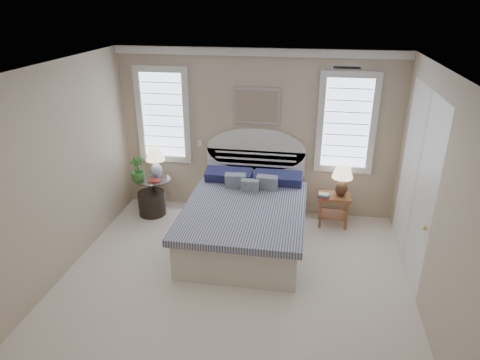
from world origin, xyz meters
name	(u,v)px	position (x,y,z in m)	size (l,w,h in m)	color
floor	(228,301)	(0.00, 0.00, 0.00)	(4.50, 5.00, 0.01)	beige
ceiling	(225,76)	(0.00, 0.00, 2.70)	(4.50, 5.00, 0.01)	silver
wall_back	(257,134)	(0.00, 2.50, 1.35)	(4.50, 0.02, 2.70)	#BCA98D
wall_left	(38,187)	(-2.25, 0.00, 1.35)	(0.02, 5.00, 2.70)	#BCA98D
wall_right	(445,218)	(2.25, 0.00, 1.35)	(0.02, 5.00, 2.70)	#BCA98D
crown_molding	(258,52)	(0.00, 2.46, 2.64)	(4.50, 0.08, 0.12)	white
hvac_vent	(347,68)	(1.20, 0.80, 2.68)	(0.30, 0.20, 0.02)	#B2B2B2
switch_plate	(200,143)	(-0.95, 2.48, 1.15)	(0.08, 0.01, 0.12)	white
window_left	(163,115)	(-1.55, 2.48, 1.60)	(0.90, 0.06, 1.60)	#C9DDFF
window_right	(347,123)	(1.40, 2.48, 1.60)	(0.90, 0.06, 1.60)	#C9DDFF
painting	(257,106)	(0.00, 2.46, 1.82)	(0.74, 0.04, 0.58)	silver
closet_door	(416,184)	(2.23, 1.20, 1.20)	(0.02, 1.80, 2.40)	white
bed	(246,217)	(0.00, 1.46, 0.39)	(1.72, 2.28, 1.47)	beige
side_table_left	(154,192)	(-1.65, 2.05, 0.39)	(0.56, 0.56, 0.63)	black
nightstand_right	(334,203)	(1.30, 2.15, 0.39)	(0.50, 0.40, 0.53)	#975831
floor_pot	(152,203)	(-1.70, 2.00, 0.20)	(0.45, 0.45, 0.41)	black
lamp_left	(156,159)	(-1.62, 2.16, 0.94)	(0.35, 0.35, 0.51)	white
lamp_right	(342,177)	(1.39, 2.14, 0.85)	(0.42, 0.42, 0.52)	black
potted_plant	(137,170)	(-1.85, 1.91, 0.84)	(0.23, 0.23, 0.42)	#417E32
books_left	(154,181)	(-1.59, 1.95, 0.64)	(0.21, 0.17, 0.03)	#A3282A
books_right	(324,196)	(1.13, 2.00, 0.56)	(0.19, 0.16, 0.07)	#A3282A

